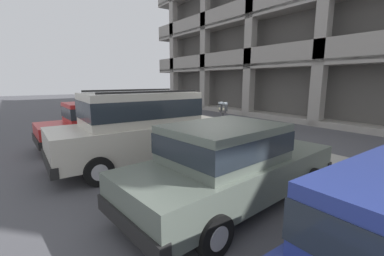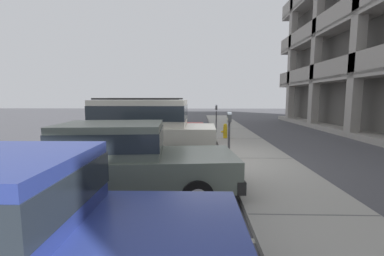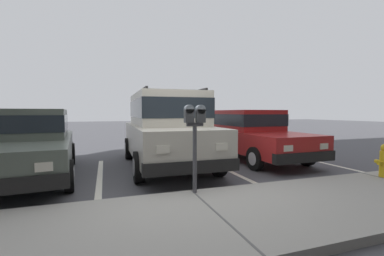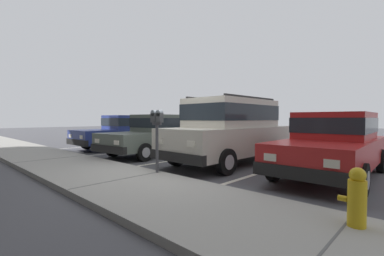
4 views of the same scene
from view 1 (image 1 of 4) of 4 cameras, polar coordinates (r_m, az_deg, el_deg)
ground_plane at (r=8.54m, az=4.96°, el=-5.38°), size 80.00×80.00×0.10m
sidewalk at (r=9.38m, az=11.05°, el=-3.38°), size 40.00×2.20×0.12m
parking_stall_lines at (r=6.55m, az=4.26°, el=-9.90°), size 12.38×4.80×0.01m
silver_suv at (r=7.14m, az=-11.12°, el=0.66°), size 2.07×4.81×2.03m
red_sedan at (r=9.70m, az=-19.21°, el=1.26°), size 1.92×4.52×1.54m
dark_hatchback at (r=4.76m, az=8.55°, el=-7.58°), size 2.15×4.62×1.54m
parking_meter_near at (r=8.52m, az=6.83°, el=3.26°), size 0.35×0.12×1.47m
parking_meter_far at (r=13.69m, az=-10.72°, el=5.50°), size 0.15×0.12×1.53m
parking_garage at (r=19.42m, az=35.14°, el=19.86°), size 32.00×10.00×13.25m
fire_hydrant at (r=12.10m, az=-5.27°, el=1.84°), size 0.30×0.30×0.70m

